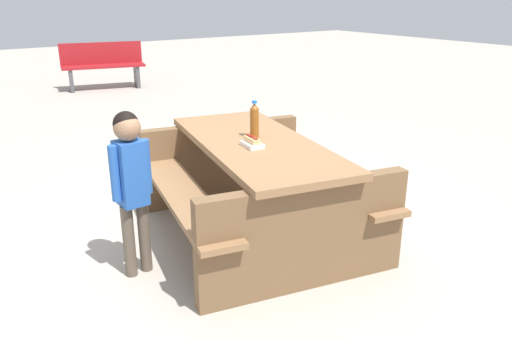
% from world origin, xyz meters
% --- Properties ---
extents(ground_plane, '(30.00, 30.00, 0.00)m').
position_xyz_m(ground_plane, '(0.00, 0.00, 0.00)').
color(ground_plane, '#ADA599').
rests_on(ground_plane, ground).
extents(picnic_table, '(2.05, 1.74, 0.75)m').
position_xyz_m(picnic_table, '(0.00, 0.00, 0.44)').
color(picnic_table, olive).
rests_on(picnic_table, ground).
extents(soda_bottle, '(0.07, 0.07, 0.28)m').
position_xyz_m(soda_bottle, '(-0.08, 0.04, 0.88)').
color(soda_bottle, brown).
rests_on(soda_bottle, picnic_table).
extents(hotdog_tray, '(0.19, 0.13, 0.08)m').
position_xyz_m(hotdog_tray, '(0.10, -0.10, 0.78)').
color(hotdog_tray, white).
rests_on(hotdog_tray, picnic_table).
extents(child_in_coat, '(0.17, 0.27, 1.09)m').
position_xyz_m(child_in_coat, '(0.00, -0.95, 0.70)').
color(child_in_coat, brown).
rests_on(child_in_coat, ground).
extents(park_bench_mid, '(0.71, 1.55, 0.85)m').
position_xyz_m(park_bench_mid, '(-6.68, 1.14, 0.45)').
color(park_bench_mid, maroon).
rests_on(park_bench_mid, ground).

